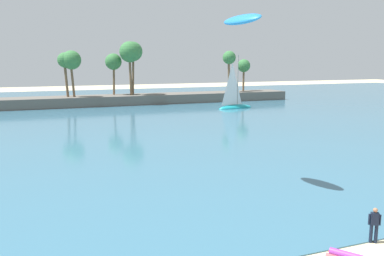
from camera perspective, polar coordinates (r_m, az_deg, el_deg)
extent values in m
cube|color=#386B84|center=(64.53, -15.12, 1.98)|extent=(220.00, 101.04, 0.06)
cube|color=#605B54|center=(74.84, -16.01, 3.62)|extent=(83.51, 6.00, 1.80)
cylinder|color=brown|center=(76.94, -11.00, 6.92)|extent=(0.51, 0.64, 6.13)
sphere|color=#38753D|center=(76.87, -11.07, 9.20)|extent=(3.03, 3.03, 3.03)
cylinder|color=brown|center=(76.92, -8.33, 7.70)|extent=(0.57, 0.75, 8.00)
sphere|color=#38753D|center=(76.89, -8.40, 10.67)|extent=(3.65, 3.65, 3.65)
cylinder|color=brown|center=(74.12, -17.38, 6.68)|extent=(0.76, 0.56, 6.43)
sphere|color=#38753D|center=(74.05, -17.51, 9.16)|extent=(2.66, 2.66, 2.66)
cylinder|color=brown|center=(85.48, 7.30, 6.98)|extent=(0.51, 0.54, 5.26)
sphere|color=#38753D|center=(85.41, 7.34, 8.74)|extent=(2.67, 2.67, 2.67)
cylinder|color=brown|center=(82.55, 5.25, 7.51)|extent=(0.78, 0.64, 6.93)
sphere|color=#38753D|center=(82.50, 5.29, 9.90)|extent=(2.65, 2.65, 2.65)
cylinder|color=brown|center=(75.38, -8.71, 7.61)|extent=(0.65, 0.46, 7.89)
sphere|color=#38753D|center=(75.36, -8.79, 10.60)|extent=(3.80, 3.80, 3.80)
cylinder|color=brown|center=(73.87, -16.57, 6.72)|extent=(0.75, 0.44, 6.43)
sphere|color=#38753D|center=(73.80, -16.69, 9.20)|extent=(3.30, 3.30, 3.30)
cylinder|color=#141E33|center=(20.59, 23.99, -13.50)|extent=(0.15, 0.15, 0.86)
cylinder|color=#141E33|center=(20.64, 24.60, -13.48)|extent=(0.15, 0.15, 0.86)
cube|color=#141E33|center=(20.35, 24.44, -11.61)|extent=(0.39, 0.35, 0.58)
sphere|color=#9E7051|center=(20.21, 24.52, -10.53)|extent=(0.21, 0.21, 0.21)
cylinder|color=#141E33|center=(20.31, 23.79, -11.74)|extent=(0.09, 0.09, 0.50)
cylinder|color=#141E33|center=(20.43, 25.07, -11.70)|extent=(0.09, 0.09, 0.50)
ellipsoid|color=teal|center=(69.41, 6.18, 2.80)|extent=(6.89, 3.07, 1.33)
cylinder|color=gray|center=(69.21, 6.47, 6.78)|extent=(0.20, 0.20, 8.32)
pyramid|color=white|center=(68.57, 5.70, 6.25)|extent=(2.99, 0.69, 7.07)
ellipsoid|color=#237FD1|center=(25.71, 7.07, 15.01)|extent=(1.92, 3.53, 0.95)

